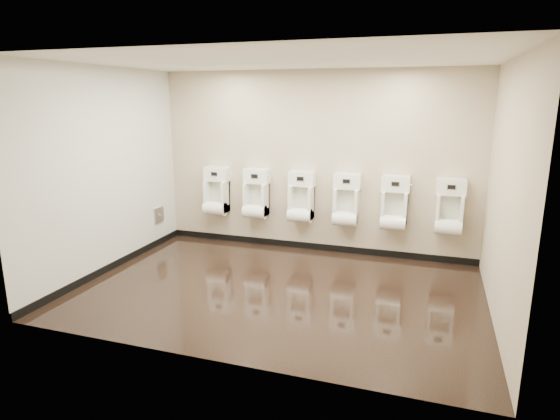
# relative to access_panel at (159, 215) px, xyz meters

# --- Properties ---
(ground) EXTENTS (5.00, 3.50, 0.00)m
(ground) POSITION_rel_access_panel_xyz_m (2.48, -1.20, -0.50)
(ground) COLOR black
(ground) RESTS_ON ground
(ceiling) EXTENTS (5.00, 3.50, 0.00)m
(ceiling) POSITION_rel_access_panel_xyz_m (2.48, -1.20, 2.30)
(ceiling) COLOR silver
(back_wall) EXTENTS (5.00, 0.02, 2.80)m
(back_wall) POSITION_rel_access_panel_xyz_m (2.48, 0.55, 0.90)
(back_wall) COLOR #BEAE92
(back_wall) RESTS_ON ground
(front_wall) EXTENTS (5.00, 0.02, 2.80)m
(front_wall) POSITION_rel_access_panel_xyz_m (2.48, -2.95, 0.90)
(front_wall) COLOR #BEAE92
(front_wall) RESTS_ON ground
(left_wall) EXTENTS (0.02, 3.50, 2.80)m
(left_wall) POSITION_rel_access_panel_xyz_m (-0.02, -1.20, 0.90)
(left_wall) COLOR #BEAE92
(left_wall) RESTS_ON ground
(right_wall) EXTENTS (0.02, 3.50, 2.80)m
(right_wall) POSITION_rel_access_panel_xyz_m (4.98, -1.20, 0.90)
(right_wall) COLOR #BEAE92
(right_wall) RESTS_ON ground
(tile_overlay_left) EXTENTS (0.01, 3.50, 2.80)m
(tile_overlay_left) POSITION_rel_access_panel_xyz_m (-0.01, -1.20, 0.90)
(tile_overlay_left) COLOR silver
(tile_overlay_left) RESTS_ON ground
(skirting_back) EXTENTS (5.00, 0.02, 0.10)m
(skirting_back) POSITION_rel_access_panel_xyz_m (2.48, 0.54, -0.45)
(skirting_back) COLOR black
(skirting_back) RESTS_ON ground
(skirting_left) EXTENTS (0.02, 3.50, 0.10)m
(skirting_left) POSITION_rel_access_panel_xyz_m (-0.01, -1.20, -0.45)
(skirting_left) COLOR black
(skirting_left) RESTS_ON ground
(access_panel) EXTENTS (0.04, 0.25, 0.25)m
(access_panel) POSITION_rel_access_panel_xyz_m (0.00, 0.00, 0.00)
(access_panel) COLOR #9E9EA3
(access_panel) RESTS_ON left_wall
(urinal_0) EXTENTS (0.42, 0.31, 0.78)m
(urinal_0) POSITION_rel_access_panel_xyz_m (0.86, 0.41, 0.32)
(urinal_0) COLOR white
(urinal_0) RESTS_ON back_wall
(urinal_1) EXTENTS (0.42, 0.31, 0.78)m
(urinal_1) POSITION_rel_access_panel_xyz_m (1.56, 0.41, 0.32)
(urinal_1) COLOR white
(urinal_1) RESTS_ON back_wall
(urinal_2) EXTENTS (0.42, 0.31, 0.78)m
(urinal_2) POSITION_rel_access_panel_xyz_m (2.32, 0.41, 0.32)
(urinal_2) COLOR white
(urinal_2) RESTS_ON back_wall
(urinal_3) EXTENTS (0.42, 0.31, 0.78)m
(urinal_3) POSITION_rel_access_panel_xyz_m (3.03, 0.41, 0.32)
(urinal_3) COLOR white
(urinal_3) RESTS_ON back_wall
(urinal_4) EXTENTS (0.42, 0.31, 0.78)m
(urinal_4) POSITION_rel_access_panel_xyz_m (3.74, 0.41, 0.32)
(urinal_4) COLOR white
(urinal_4) RESTS_ON back_wall
(urinal_5) EXTENTS (0.42, 0.31, 0.78)m
(urinal_5) POSITION_rel_access_panel_xyz_m (4.50, 0.41, 0.32)
(urinal_5) COLOR white
(urinal_5) RESTS_ON back_wall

